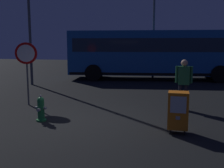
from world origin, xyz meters
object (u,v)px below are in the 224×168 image
Objects in this scene: newspaper_box_primary at (178,110)px; pedestrian at (184,82)px; street_light_near_left at (154,6)px; stop_sign at (27,60)px; fire_hydrant at (41,109)px; bus_near at (154,52)px.

pedestrian is at bearing 85.95° from newspaper_box_primary.
newspaper_box_primary is at bearing -81.79° from street_light_near_left.
stop_sign is at bearing -111.68° from street_light_near_left.
stop_sign reaches higher than newspaper_box_primary.
fire_hydrant is 0.73× the size of newspaper_box_primary.
fire_hydrant is 4.59m from pedestrian.
pedestrian is 8.12m from bus_near.
pedestrian is 0.16× the size of bus_near.
stop_sign is 5.45m from pedestrian.
pedestrian is at bearing 30.46° from fire_hydrant.
street_light_near_left is (-1.59, 10.99, 4.01)m from newspaper_box_primary.
newspaper_box_primary is 11.81m from street_light_near_left.
fire_hydrant is 11.84m from street_light_near_left.
newspaper_box_primary is at bearing -19.90° from stop_sign.
pedestrian is at bearing -86.53° from bus_near.
bus_near is (3.74, 8.49, 0.11)m from stop_sign.
stop_sign reaches higher than fire_hydrant.
fire_hydrant is 0.45× the size of pedestrian.
bus_near reaches higher than fire_hydrant.
stop_sign is at bearing 160.10° from newspaper_box_primary.
stop_sign is 0.28× the size of street_light_near_left.
bus_near is at bearing 98.02° from newspaper_box_primary.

